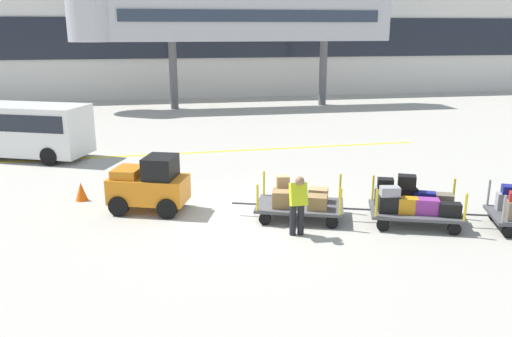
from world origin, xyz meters
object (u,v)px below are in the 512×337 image
shuttle_van (26,127)px  safety_cone_near (81,191)px  baggage_tug (150,185)px  baggage_cart_middle (412,203)px  baggage_handler (298,203)px  baggage_cart_lead (299,201)px

shuttle_van → safety_cone_near: (2.77, -5.84, -0.96)m
baggage_tug → safety_cone_near: size_ratio=4.26×
baggage_cart_middle → baggage_handler: bearing=-175.4°
baggage_handler → shuttle_van: size_ratio=0.30×
baggage_cart_lead → baggage_handler: (-0.35, -1.17, 0.38)m
shuttle_van → baggage_tug: bearing=-56.0°
baggage_handler → safety_cone_near: size_ratio=2.84×
baggage_cart_middle → shuttle_van: size_ratio=0.60×
baggage_handler → baggage_cart_middle: bearing=4.6°
baggage_cart_middle → shuttle_van: (-11.51, 9.38, 0.66)m
baggage_cart_middle → baggage_tug: bearing=161.4°
baggage_cart_middle → baggage_handler: baggage_handler is taller
baggage_handler → baggage_cart_lead: bearing=73.4°
baggage_cart_lead → baggage_cart_middle: bearing=-18.3°
baggage_tug → baggage_cart_middle: (6.70, -2.26, -0.18)m
shuttle_van → baggage_cart_middle: bearing=-39.2°
baggage_tug → baggage_cart_lead: bearing=-18.8°
baggage_handler → safety_cone_near: 6.80m
baggage_tug → baggage_handler: size_ratio=1.50×
baggage_cart_lead → shuttle_van: size_ratio=0.60×
baggage_tug → baggage_handler: 4.36m
baggage_handler → shuttle_van: (-8.38, 9.63, 0.37)m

